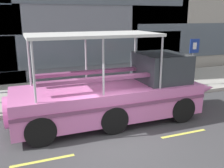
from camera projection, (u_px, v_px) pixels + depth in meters
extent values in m
plane|color=#3D3D3F|center=(114.00, 138.00, 8.59)|extent=(120.00, 120.00, 0.00)
cube|color=#A8A59E|center=(76.00, 91.00, 13.61)|extent=(32.00, 4.80, 0.18)
cube|color=#B2ADA3|center=(89.00, 106.00, 11.37)|extent=(32.00, 0.18, 0.18)
cube|color=#DBD64C|center=(43.00, 161.00, 7.22)|extent=(1.80, 0.12, 0.01)
cube|color=#DBD64C|center=(184.00, 134.00, 8.88)|extent=(1.80, 0.12, 0.01)
cube|color=#4C5660|center=(99.00, 49.00, 16.41)|extent=(12.43, 0.06, 2.09)
cube|color=#4C5660|center=(193.00, 40.00, 18.88)|extent=(9.22, 0.06, 2.45)
cylinder|color=#9EA0A8|center=(81.00, 85.00, 11.36)|extent=(11.86, 0.07, 0.07)
cylinder|color=#9EA0A8|center=(81.00, 94.00, 11.46)|extent=(11.86, 0.06, 0.06)
cylinder|color=#9EA0A8|center=(22.00, 100.00, 10.58)|extent=(0.09, 0.09, 0.82)
cylinder|color=#9EA0A8|center=(62.00, 96.00, 11.17)|extent=(0.09, 0.09, 0.82)
cylinder|color=#9EA0A8|center=(99.00, 92.00, 11.76)|extent=(0.09, 0.09, 0.82)
cylinder|color=#9EA0A8|center=(132.00, 88.00, 12.34)|extent=(0.09, 0.09, 0.82)
cylinder|color=#9EA0A8|center=(162.00, 85.00, 12.93)|extent=(0.09, 0.09, 0.82)
cylinder|color=#9EA0A8|center=(190.00, 82.00, 13.52)|extent=(0.09, 0.09, 0.82)
cylinder|color=#4C4F54|center=(193.00, 63.00, 14.06)|extent=(0.08, 0.08, 2.58)
cube|color=navy|center=(195.00, 46.00, 13.77)|extent=(0.60, 0.04, 0.76)
cube|color=white|center=(195.00, 46.00, 13.75)|extent=(0.24, 0.01, 0.36)
cube|color=pink|center=(108.00, 100.00, 9.77)|extent=(7.07, 2.42, 1.15)
cone|color=pink|center=(199.00, 89.00, 11.27)|extent=(1.59, 1.09, 1.09)
cylinder|color=pink|center=(9.00, 112.00, 8.55)|extent=(0.35, 1.09, 1.09)
cube|color=#783F64|center=(120.00, 107.00, 8.63)|extent=(7.07, 0.04, 0.12)
sphere|color=white|center=(206.00, 87.00, 11.40)|extent=(0.22, 0.22, 0.22)
cube|color=#33383D|center=(161.00, 67.00, 10.27)|extent=(1.77, 2.04, 1.11)
cube|color=silver|center=(93.00, 35.00, 8.94)|extent=(4.60, 2.23, 0.10)
cylinder|color=#B2B2B7|center=(135.00, 55.00, 10.91)|extent=(0.07, 0.07, 1.87)
cylinder|color=#B2B2B7|center=(161.00, 63.00, 8.99)|extent=(0.07, 0.07, 1.87)
cylinder|color=#B2B2B7|center=(86.00, 58.00, 10.16)|extent=(0.07, 0.07, 1.87)
cylinder|color=#B2B2B7|center=(103.00, 68.00, 8.23)|extent=(0.07, 0.07, 1.87)
cylinder|color=#B2B2B7|center=(29.00, 61.00, 9.40)|extent=(0.07, 0.07, 1.87)
cylinder|color=#B2B2B7|center=(34.00, 73.00, 7.48)|extent=(0.07, 0.07, 1.87)
cube|color=#783F64|center=(90.00, 72.00, 9.85)|extent=(4.23, 0.28, 0.12)
cube|color=#783F64|center=(99.00, 79.00, 8.80)|extent=(4.23, 0.28, 0.12)
cylinder|color=black|center=(153.00, 93.00, 11.79)|extent=(1.00, 0.28, 1.00)
cylinder|color=black|center=(182.00, 109.00, 9.78)|extent=(1.00, 0.28, 1.00)
cylinder|color=black|center=(95.00, 101.00, 10.81)|extent=(1.00, 0.28, 1.00)
cylinder|color=black|center=(114.00, 120.00, 8.80)|extent=(1.00, 0.28, 1.00)
cylinder|color=black|center=(35.00, 108.00, 9.95)|extent=(1.00, 0.28, 1.00)
cylinder|color=black|center=(40.00, 131.00, 7.94)|extent=(1.00, 0.28, 1.00)
cylinder|color=#47423D|center=(153.00, 83.00, 13.37)|extent=(0.10, 0.10, 0.82)
cylinder|color=#47423D|center=(150.00, 82.00, 13.40)|extent=(0.10, 0.10, 0.82)
cube|color=maroon|center=(152.00, 70.00, 13.20)|extent=(0.35, 0.31, 0.58)
cylinder|color=maroon|center=(156.00, 70.00, 13.18)|extent=(0.07, 0.07, 0.52)
cylinder|color=maroon|center=(148.00, 70.00, 13.25)|extent=(0.07, 0.07, 0.52)
sphere|color=beige|center=(152.00, 61.00, 13.09)|extent=(0.22, 0.22, 0.22)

